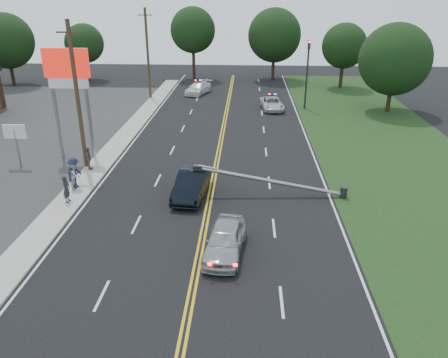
# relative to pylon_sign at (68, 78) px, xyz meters

# --- Properties ---
(ground) EXTENTS (120.00, 120.00, 0.00)m
(ground) POSITION_rel_pylon_sign_xyz_m (10.50, -14.00, -6.00)
(ground) COLOR black
(ground) RESTS_ON ground
(sidewalk) EXTENTS (1.80, 70.00, 0.12)m
(sidewalk) POSITION_rel_pylon_sign_xyz_m (2.10, -4.00, -5.94)
(sidewalk) COLOR #A9A398
(sidewalk) RESTS_ON ground
(grass_verge) EXTENTS (12.00, 80.00, 0.01)m
(grass_verge) POSITION_rel_pylon_sign_xyz_m (24.00, -4.00, -5.99)
(grass_verge) COLOR #163414
(grass_verge) RESTS_ON ground
(centerline_yellow) EXTENTS (0.36, 80.00, 0.00)m
(centerline_yellow) POSITION_rel_pylon_sign_xyz_m (10.50, -4.00, -5.99)
(centerline_yellow) COLOR gold
(centerline_yellow) RESTS_ON ground
(pylon_sign) EXTENTS (3.20, 0.35, 8.00)m
(pylon_sign) POSITION_rel_pylon_sign_xyz_m (0.00, 0.00, 0.00)
(pylon_sign) COLOR gray
(pylon_sign) RESTS_ON ground
(small_sign) EXTENTS (1.60, 0.14, 3.10)m
(small_sign) POSITION_rel_pylon_sign_xyz_m (-3.50, -2.00, -3.66)
(small_sign) COLOR gray
(small_sign) RESTS_ON ground
(traffic_signal) EXTENTS (0.28, 0.41, 7.05)m
(traffic_signal) POSITION_rel_pylon_sign_xyz_m (18.80, 16.00, -1.79)
(traffic_signal) COLOR #2D2D30
(traffic_signal) RESTS_ON ground
(fallen_streetlight) EXTENTS (9.36, 0.44, 1.91)m
(fallen_streetlight) POSITION_rel_pylon_sign_xyz_m (14.69, -6.00, -5.08)
(fallen_streetlight) COLOR #2D2D30
(fallen_streetlight) RESTS_ON ground
(utility_pole_mid) EXTENTS (1.60, 0.28, 10.00)m
(utility_pole_mid) POSITION_rel_pylon_sign_xyz_m (1.30, -2.00, -0.91)
(utility_pole_mid) COLOR #382619
(utility_pole_mid) RESTS_ON ground
(utility_pole_far) EXTENTS (1.60, 0.28, 10.00)m
(utility_pole_far) POSITION_rel_pylon_sign_xyz_m (1.30, 20.00, -0.91)
(utility_pole_far) COLOR #382619
(utility_pole_far) RESTS_ON ground
(tree_4) EXTENTS (7.00, 7.00, 9.22)m
(tree_4) POSITION_rel_pylon_sign_xyz_m (-18.61, 26.76, -0.29)
(tree_4) COLOR black
(tree_4) RESTS_ON ground
(tree_5) EXTENTS (5.30, 5.30, 7.67)m
(tree_5) POSITION_rel_pylon_sign_xyz_m (-9.91, 30.99, -0.99)
(tree_5) COLOR black
(tree_5) RESTS_ON ground
(tree_6) EXTENTS (6.18, 6.18, 9.79)m
(tree_6) POSITION_rel_pylon_sign_xyz_m (4.97, 32.58, 0.68)
(tree_6) COLOR black
(tree_6) RESTS_ON ground
(tree_7) EXTENTS (7.29, 7.29, 9.67)m
(tree_7) POSITION_rel_pylon_sign_xyz_m (16.22, 32.90, 0.02)
(tree_7) COLOR black
(tree_7) RESTS_ON ground
(tree_8) EXTENTS (5.62, 5.62, 8.09)m
(tree_8) POSITION_rel_pylon_sign_xyz_m (24.74, 27.48, -0.73)
(tree_8) COLOR black
(tree_8) RESTS_ON ground
(tree_9) EXTENTS (7.12, 7.12, 8.88)m
(tree_9) POSITION_rel_pylon_sign_xyz_m (27.33, 15.29, -0.68)
(tree_9) COLOR black
(tree_9) RESTS_ON ground
(crashed_sedan) EXTENTS (2.07, 4.87, 1.56)m
(crashed_sedan) POSITION_rel_pylon_sign_xyz_m (9.37, -6.20, -5.21)
(crashed_sedan) COLOR black
(crashed_sedan) RESTS_ON ground
(waiting_sedan) EXTENTS (2.16, 4.42, 1.45)m
(waiting_sedan) POSITION_rel_pylon_sign_xyz_m (11.72, -12.54, -5.27)
(waiting_sedan) COLOR #A8ABB0
(waiting_sedan) RESTS_ON ground
(emergency_a) EXTENTS (2.64, 4.77, 1.26)m
(emergency_a) POSITION_rel_pylon_sign_xyz_m (15.26, 15.47, -5.37)
(emergency_a) COLOR silver
(emergency_a) RESTS_ON ground
(emergency_b) EXTENTS (3.30, 5.19, 1.40)m
(emergency_b) POSITION_rel_pylon_sign_xyz_m (6.64, 22.82, -5.30)
(emergency_b) COLOR silver
(emergency_b) RESTS_ON ground
(bystander_a) EXTENTS (0.41, 0.61, 1.64)m
(bystander_a) POSITION_rel_pylon_sign_xyz_m (2.17, -7.67, -5.05)
(bystander_a) COLOR #26262E
(bystander_a) RESTS_ON sidewalk
(bystander_b) EXTENTS (0.74, 0.91, 1.73)m
(bystander_b) POSITION_rel_pylon_sign_xyz_m (1.95, -5.72, -5.01)
(bystander_b) COLOR #B8B7BD
(bystander_b) RESTS_ON sidewalk
(bystander_c) EXTENTS (0.95, 1.38, 1.97)m
(bystander_c) POSITION_rel_pylon_sign_xyz_m (1.91, -5.63, -4.89)
(bystander_c) COLOR #171B3B
(bystander_c) RESTS_ON sidewalk
(bystander_d) EXTENTS (0.60, 1.01, 1.61)m
(bystander_d) POSITION_rel_pylon_sign_xyz_m (1.76, -2.62, -5.07)
(bystander_d) COLOR #62534F
(bystander_d) RESTS_ON sidewalk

